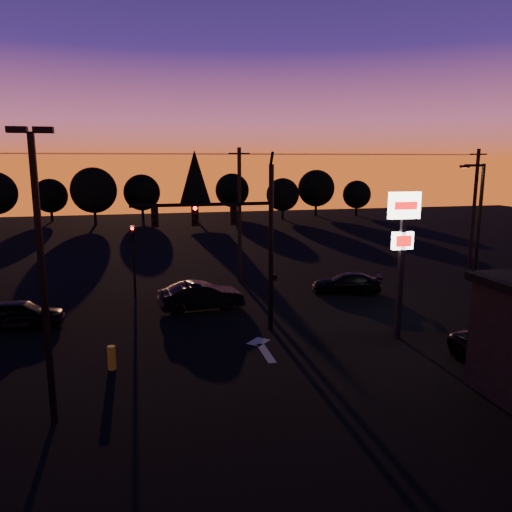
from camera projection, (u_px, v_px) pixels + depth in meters
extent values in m
plane|color=black|center=(260.00, 363.00, 20.45)|extent=(120.00, 120.00, 0.00)
cube|color=beige|center=(266.00, 353.00, 21.52)|extent=(0.35, 2.20, 0.01)
cube|color=beige|center=(258.00, 342.00, 22.86)|extent=(1.20, 1.20, 0.01)
cylinder|color=black|center=(271.00, 249.00, 23.85)|extent=(0.24, 0.24, 8.00)
cylinder|color=black|center=(271.00, 160.00, 23.05)|extent=(0.14, 0.52, 0.76)
cylinder|color=black|center=(202.00, 205.00, 22.70)|extent=(6.50, 0.16, 0.16)
cube|color=black|center=(234.00, 215.00, 23.12)|extent=(0.32, 0.22, 0.95)
sphere|color=black|center=(234.00, 207.00, 22.93)|extent=(0.18, 0.18, 0.18)
sphere|color=black|center=(234.00, 214.00, 22.99)|extent=(0.18, 0.18, 0.18)
sphere|color=black|center=(234.00, 220.00, 23.04)|extent=(0.18, 0.18, 0.18)
cube|color=black|center=(195.00, 216.00, 22.71)|extent=(0.32, 0.22, 0.95)
sphere|color=#FF0705|center=(195.00, 208.00, 22.52)|extent=(0.18, 0.18, 0.18)
sphere|color=black|center=(195.00, 215.00, 22.58)|extent=(0.18, 0.18, 0.18)
sphere|color=black|center=(195.00, 222.00, 22.64)|extent=(0.18, 0.18, 0.18)
cube|color=black|center=(155.00, 217.00, 22.30)|extent=(0.32, 0.22, 0.95)
sphere|color=black|center=(155.00, 209.00, 22.11)|extent=(0.18, 0.18, 0.18)
sphere|color=black|center=(155.00, 216.00, 22.17)|extent=(0.18, 0.18, 0.18)
sphere|color=black|center=(155.00, 223.00, 22.23)|extent=(0.18, 0.18, 0.18)
cube|color=black|center=(274.00, 277.00, 24.16)|extent=(0.22, 0.18, 0.28)
cylinder|color=black|center=(134.00, 268.00, 29.96)|extent=(0.14, 0.14, 3.60)
cube|color=black|center=(132.00, 234.00, 29.56)|extent=(0.30, 0.20, 0.90)
sphere|color=#FF0705|center=(132.00, 228.00, 29.39)|extent=(0.18, 0.18, 0.18)
sphere|color=black|center=(132.00, 233.00, 29.44)|extent=(0.18, 0.18, 0.18)
sphere|color=black|center=(133.00, 238.00, 29.49)|extent=(0.18, 0.18, 0.18)
cube|color=black|center=(43.00, 285.00, 15.03)|extent=(0.18, 0.18, 9.00)
cube|color=black|center=(17.00, 130.00, 14.09)|extent=(0.55, 0.30, 0.18)
cube|color=black|center=(43.00, 130.00, 14.24)|extent=(0.55, 0.30, 0.18)
cube|color=black|center=(401.00, 271.00, 22.86)|extent=(0.22, 0.22, 6.40)
cube|color=white|center=(404.00, 205.00, 22.29)|extent=(1.50, 0.25, 1.20)
cube|color=red|center=(406.00, 206.00, 22.16)|extent=(1.10, 0.02, 0.35)
cube|color=white|center=(402.00, 241.00, 22.59)|extent=(1.00, 0.22, 0.80)
cube|color=red|center=(404.00, 241.00, 22.47)|extent=(0.75, 0.02, 0.50)
cylinder|color=black|center=(478.00, 236.00, 28.11)|extent=(0.20, 0.20, 8.00)
cylinder|color=black|center=(474.00, 165.00, 27.23)|extent=(1.20, 0.14, 0.14)
cube|color=black|center=(465.00, 166.00, 27.11)|extent=(0.50, 0.22, 0.14)
plane|color=#FFB759|center=(465.00, 168.00, 27.12)|extent=(0.35, 0.35, 0.00)
cylinder|color=black|center=(240.00, 216.00, 33.42)|extent=(0.26, 0.26, 9.00)
cube|color=black|center=(239.00, 154.00, 32.64)|extent=(1.40, 0.10, 0.10)
cylinder|color=black|center=(474.00, 210.00, 37.50)|extent=(0.26, 0.26, 9.00)
cube|color=black|center=(479.00, 154.00, 36.71)|extent=(1.40, 0.10, 0.10)
cylinder|color=black|center=(95.00, 154.00, 30.04)|extent=(18.00, 0.02, 0.02)
cylinder|color=black|center=(96.00, 153.00, 30.60)|extent=(18.00, 0.02, 0.02)
cylinder|color=black|center=(96.00, 154.00, 31.19)|extent=(18.00, 0.02, 0.02)
cylinder|color=black|center=(370.00, 155.00, 34.11)|extent=(18.00, 0.02, 0.02)
cylinder|color=black|center=(366.00, 154.00, 34.68)|extent=(18.00, 0.02, 0.02)
cylinder|color=black|center=(362.00, 155.00, 35.26)|extent=(18.00, 0.02, 0.02)
cylinder|color=gold|center=(112.00, 358.00, 19.79)|extent=(0.32, 0.32, 0.96)
cylinder|color=black|center=(52.00, 216.00, 67.33)|extent=(0.36, 0.36, 1.38)
sphere|color=black|center=(50.00, 196.00, 66.80)|extent=(4.54, 4.54, 4.54)
cylinder|color=black|center=(95.00, 218.00, 63.87)|extent=(0.36, 0.36, 1.75)
sphere|color=black|center=(94.00, 190.00, 63.21)|extent=(5.77, 5.78, 5.78)
cylinder|color=black|center=(143.00, 214.00, 69.08)|extent=(0.36, 0.36, 1.50)
sphere|color=black|center=(142.00, 193.00, 68.50)|extent=(4.95, 4.95, 4.95)
cylinder|color=black|center=(196.00, 212.00, 67.71)|extent=(0.36, 0.36, 2.38)
cone|color=black|center=(195.00, 177.00, 66.81)|extent=(4.18, 4.18, 7.12)
cylinder|color=black|center=(232.00, 211.00, 73.93)|extent=(0.36, 0.36, 1.50)
sphere|color=black|center=(232.00, 190.00, 73.36)|extent=(4.95, 4.95, 4.95)
cylinder|color=black|center=(283.00, 214.00, 69.57)|extent=(0.36, 0.36, 1.38)
sphere|color=black|center=(283.00, 195.00, 69.04)|extent=(4.54, 4.54, 4.54)
cylinder|color=black|center=(316.00, 210.00, 73.77)|extent=(0.36, 0.36, 1.62)
sphere|color=black|center=(316.00, 188.00, 73.15)|extent=(5.36, 5.36, 5.36)
cylinder|color=black|center=(356.00, 211.00, 74.21)|extent=(0.36, 0.36, 1.25)
sphere|color=black|center=(357.00, 194.00, 73.73)|extent=(4.12, 4.12, 4.12)
imported|color=black|center=(20.00, 314.00, 24.63)|extent=(4.26, 1.98, 1.41)
imported|color=black|center=(201.00, 296.00, 27.69)|extent=(4.79, 2.08, 1.53)
imported|color=black|center=(347.00, 283.00, 31.23)|extent=(4.62, 3.19, 1.24)
imported|color=black|center=(511.00, 355.00, 19.46)|extent=(2.81, 5.23, 1.40)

